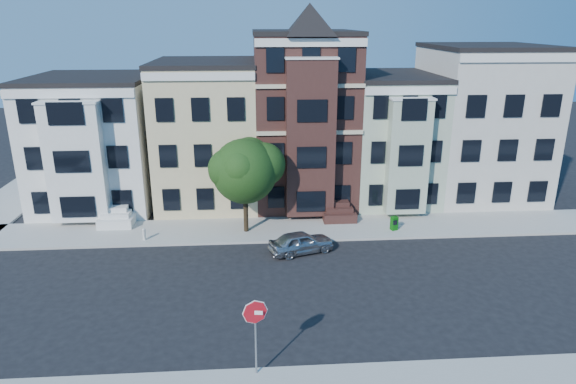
{
  "coord_description": "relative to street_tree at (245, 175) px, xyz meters",
  "views": [
    {
      "loc": [
        -3.73,
        -22.74,
        12.95
      ],
      "look_at": [
        -1.9,
        3.28,
        4.2
      ],
      "focal_mm": 32.0,
      "sensor_mm": 36.0,
      "label": 1
    }
  ],
  "objects": [
    {
      "name": "fire_hydrant",
      "position": [
        -6.22,
        -0.98,
        -3.41
      ],
      "size": [
        0.26,
        0.26,
        0.6
      ],
      "primitive_type": "cylinder",
      "rotation": [
        0.0,
        0.0,
        0.26
      ],
      "color": "beige",
      "rests_on": "far_sidewalk"
    },
    {
      "name": "house_cream",
      "position": [
        17.77,
        6.81,
        1.64
      ],
      "size": [
        8.0,
        9.0,
        11.0
      ],
      "primitive_type": "cube",
      "color": "beige",
      "rests_on": "ground"
    },
    {
      "name": "house_white",
      "position": [
        -10.73,
        6.81,
        0.64
      ],
      "size": [
        8.0,
        9.0,
        9.0
      ],
      "primitive_type": "cube",
      "color": "silver",
      "rests_on": "ground"
    },
    {
      "name": "newspaper_box",
      "position": [
        9.48,
        -0.46,
        -3.27
      ],
      "size": [
        0.49,
        0.47,
        0.88
      ],
      "primitive_type": "cube",
      "rotation": [
        0.0,
        0.0,
        0.34
      ],
      "color": "#0A5F0D",
      "rests_on": "far_sidewalk"
    },
    {
      "name": "parked_car",
      "position": [
        3.23,
        -3.11,
        -3.21
      ],
      "size": [
        4.1,
        2.65,
        1.3
      ],
      "primitive_type": "imported",
      "rotation": [
        0.0,
        0.0,
        1.89
      ],
      "color": "#A8AAB0",
      "rests_on": "ground"
    },
    {
      "name": "house_brown",
      "position": [
        4.27,
        6.81,
        2.14
      ],
      "size": [
        7.0,
        9.0,
        12.0
      ],
      "primitive_type": "cube",
      "color": "#3B1F1A",
      "rests_on": "ground"
    },
    {
      "name": "ground",
      "position": [
        4.27,
        -7.69,
        -3.86
      ],
      "size": [
        120.0,
        120.0,
        0.0
      ],
      "primitive_type": "plane",
      "color": "black"
    },
    {
      "name": "house_yellow",
      "position": [
        -2.73,
        6.81,
        1.14
      ],
      "size": [
        7.0,
        9.0,
        10.0
      ],
      "primitive_type": "cube",
      "color": "#D0BC8B",
      "rests_on": "ground"
    },
    {
      "name": "stop_sign",
      "position": [
        0.49,
        -13.99,
        -1.93
      ],
      "size": [
        0.99,
        0.26,
        3.55
      ],
      "primitive_type": null,
      "rotation": [
        0.0,
        0.0,
        -0.13
      ],
      "color": "red",
      "rests_on": "near_sidewalk"
    },
    {
      "name": "street_tree",
      "position": [
        0.0,
        0.0,
        0.0
      ],
      "size": [
        7.44,
        7.44,
        7.42
      ],
      "primitive_type": null,
      "rotation": [
        0.0,
        0.0,
        0.18
      ],
      "color": "#244D16",
      "rests_on": "far_sidewalk"
    },
    {
      "name": "house_green",
      "position": [
        10.77,
        6.81,
        0.64
      ],
      "size": [
        6.0,
        9.0,
        9.0
      ],
      "primitive_type": "cube",
      "color": "#A5B59A",
      "rests_on": "ground"
    },
    {
      "name": "far_sidewalk",
      "position": [
        4.27,
        0.31,
        -3.78
      ],
      "size": [
        60.0,
        4.0,
        0.15
      ],
      "primitive_type": "cube",
      "color": "#9E9B93",
      "rests_on": "ground"
    }
  ]
}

